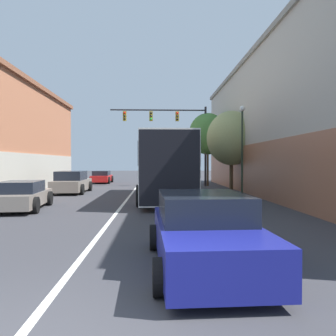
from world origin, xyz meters
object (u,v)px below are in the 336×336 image
(hatchback_foreground, at_px, (204,232))
(street_tree_near, at_px, (231,138))
(parked_car_left_mid, at_px, (22,196))
(parked_car_left_far, at_px, (72,182))
(street_lamp, at_px, (242,149))
(bus, at_px, (165,165))
(parked_car_left_near, at_px, (102,177))
(traffic_signal_gantry, at_px, (174,127))
(street_tree_far, at_px, (208,134))

(hatchback_foreground, relative_size, street_tree_near, 0.75)
(parked_car_left_mid, distance_m, parked_car_left_far, 7.74)
(street_lamp, bearing_deg, bus, 162.84)
(parked_car_left_near, distance_m, traffic_signal_gantry, 9.45)
(parked_car_left_mid, bearing_deg, street_tree_far, -42.33)
(parked_car_left_mid, xyz_separation_m, street_lamp, (10.21, 2.81, 2.14))
(street_tree_far, bearing_deg, parked_car_left_far, -148.71)
(parked_car_left_near, distance_m, parked_car_left_far, 10.47)
(parked_car_left_far, distance_m, street_lamp, 11.40)
(hatchback_foreground, height_order, street_tree_far, street_tree_far)
(parked_car_left_mid, distance_m, street_tree_far, 17.61)
(street_tree_far, bearing_deg, parked_car_left_mid, -126.33)
(parked_car_left_near, bearing_deg, street_tree_far, -114.54)
(hatchback_foreground, xyz_separation_m, parked_car_left_mid, (-6.62, 7.88, -0.07))
(parked_car_left_near, xyz_separation_m, traffic_signal_gantry, (6.88, -4.74, 4.42))
(traffic_signal_gantry, bearing_deg, hatchback_foreground, -91.75)
(parked_car_left_mid, relative_size, street_lamp, 0.85)
(parked_car_left_near, height_order, street_tree_near, street_tree_near)
(street_lamp, xyz_separation_m, street_tree_near, (0.83, 6.01, 1.01))
(street_tree_near, bearing_deg, bus, -135.50)
(parked_car_left_near, height_order, traffic_signal_gantry, traffic_signal_gantry)
(hatchback_foreground, distance_m, parked_car_left_mid, 10.29)
(traffic_signal_gantry, relative_size, street_lamp, 1.63)
(hatchback_foreground, height_order, street_lamp, street_lamp)
(traffic_signal_gantry, xyz_separation_m, street_tree_near, (3.78, -4.64, -1.28))
(parked_car_left_near, height_order, parked_car_left_mid, parked_car_left_mid)
(parked_car_left_mid, height_order, parked_car_left_far, parked_car_left_far)
(bus, bearing_deg, hatchback_foreground, -178.41)
(parked_car_left_near, bearing_deg, parked_car_left_mid, 178.29)
(parked_car_left_far, bearing_deg, bus, -122.50)
(parked_car_left_near, bearing_deg, bus, -158.18)
(bus, relative_size, parked_car_left_far, 2.31)
(traffic_signal_gantry, bearing_deg, parked_car_left_mid, -118.37)
(traffic_signal_gantry, bearing_deg, street_tree_far, 7.26)
(parked_car_left_mid, relative_size, traffic_signal_gantry, 0.52)
(parked_car_left_far, height_order, street_tree_far, street_tree_far)
(parked_car_left_near, bearing_deg, street_lamp, -147.93)
(hatchback_foreground, xyz_separation_m, traffic_signal_gantry, (0.65, 21.34, 4.36))
(hatchback_foreground, distance_m, parked_car_left_far, 16.91)
(hatchback_foreground, bearing_deg, parked_car_left_far, 20.57)
(street_tree_near, height_order, street_tree_far, street_tree_far)
(hatchback_foreground, height_order, parked_car_left_near, hatchback_foreground)
(hatchback_foreground, distance_m, street_lamp, 11.47)
(bus, xyz_separation_m, hatchback_foreground, (0.43, -11.93, -1.24))
(parked_car_left_near, relative_size, street_tree_far, 0.64)
(traffic_signal_gantry, relative_size, street_tree_far, 1.30)
(traffic_signal_gantry, xyz_separation_m, street_lamp, (2.94, -10.65, -2.29))
(street_lamp, bearing_deg, parked_car_left_mid, -164.61)
(parked_car_left_far, relative_size, street_tree_far, 0.74)
(parked_car_left_far, bearing_deg, street_tree_far, -59.91)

